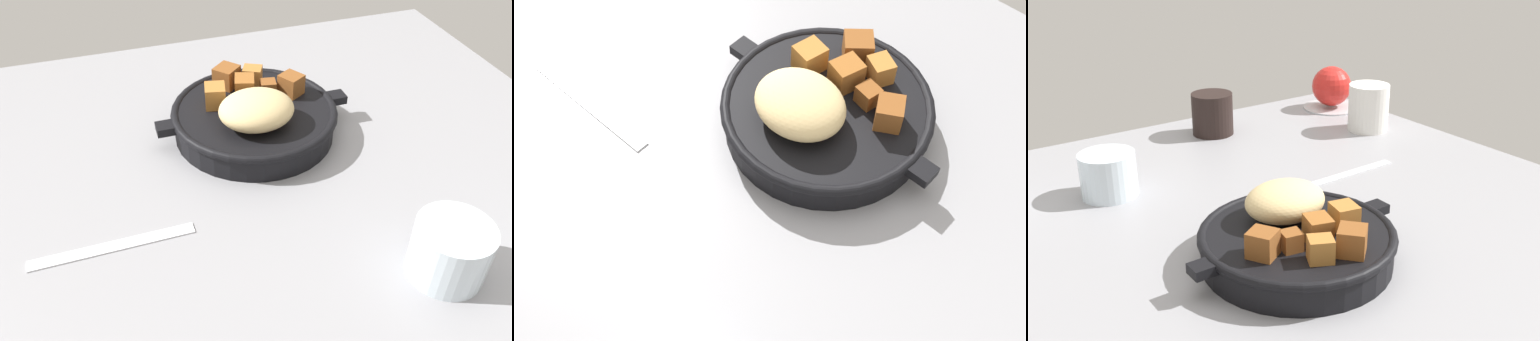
{
  "view_description": "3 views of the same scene",
  "coord_description": "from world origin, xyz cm",
  "views": [
    {
      "loc": [
        16.69,
        47.18,
        44.72
      ],
      "look_at": [
        1.39,
        0.36,
        3.98
      ],
      "focal_mm": 37.23,
      "sensor_mm": 36.0,
      "label": 1
    },
    {
      "loc": [
        -28.13,
        23.89,
        56.44
      ],
      "look_at": [
        -3.65,
        -2.4,
        3.0
      ],
      "focal_mm": 44.06,
      "sensor_mm": 36.0,
      "label": 2
    },
    {
      "loc": [
        -40.22,
        -62.85,
        37.89
      ],
      "look_at": [
        2.68,
        -2.59,
        6.94
      ],
      "focal_mm": 42.6,
      "sensor_mm": 36.0,
      "label": 3
    }
  ],
  "objects": [
    {
      "name": "butter_knife",
      "position": [
        19.39,
        3.67,
        0.18
      ],
      "size": [
        18.59,
        1.84,
        0.36
      ],
      "primitive_type": "cube",
      "rotation": [
        0.0,
        0.0,
        0.01
      ],
      "color": "silver",
      "rests_on": "ground_plane"
    },
    {
      "name": "ground_plane",
      "position": [
        0.0,
        0.0,
        -1.2
      ],
      "size": [
        96.55,
        88.86,
        2.4
      ],
      "primitive_type": "cube",
      "color": "gray"
    },
    {
      "name": "cast_iron_skillet",
      "position": [
        -2.51,
        -12.43,
        2.99
      ],
      "size": [
        27.82,
        23.51,
        8.53
      ],
      "color": "black",
      "rests_on": "ground_plane"
    },
    {
      "name": "water_glass_short",
      "position": [
        -13.95,
        18.19,
        3.27
      ],
      "size": [
        8.19,
        8.19,
        6.55
      ],
      "primitive_type": "cylinder",
      "color": "silver",
      "rests_on": "ground_plane"
    }
  ]
}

